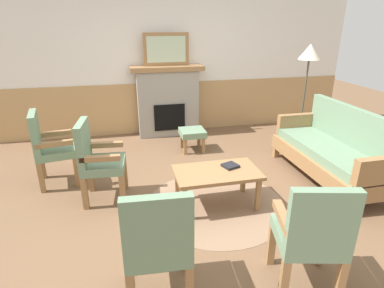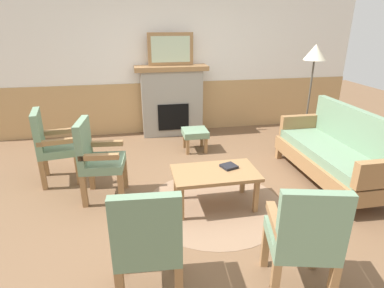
{
  "view_description": "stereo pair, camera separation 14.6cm",
  "coord_description": "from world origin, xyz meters",
  "px_view_note": "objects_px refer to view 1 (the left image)",
  "views": [
    {
      "loc": [
        -0.84,
        -3.3,
        2.02
      ],
      "look_at": [
        0.0,
        0.35,
        0.55
      ],
      "focal_mm": 29.39,
      "sensor_mm": 36.0,
      "label": 1
    },
    {
      "loc": [
        -0.7,
        -3.33,
        2.02
      ],
      "look_at": [
        0.0,
        0.35,
        0.55
      ],
      "focal_mm": 29.39,
      "sensor_mm": 36.0,
      "label": 2
    }
  ],
  "objects_px": {
    "fireplace": "(168,100)",
    "floor_lamp_by_couch": "(309,58)",
    "coffee_table": "(217,175)",
    "couch": "(332,152)",
    "footstool": "(192,134)",
    "book_on_table": "(230,166)",
    "armchair_near_fireplace": "(49,145)",
    "framed_picture": "(166,49)",
    "armchair_front_center": "(312,233)",
    "armchair_front_left": "(158,241)",
    "armchair_by_window_left": "(97,158)"
  },
  "relations": [
    {
      "from": "couch",
      "to": "fireplace",
      "type": "bearing_deg",
      "value": 128.61
    },
    {
      "from": "coffee_table",
      "to": "armchair_front_center",
      "type": "xyz_separation_m",
      "value": [
        0.32,
        -1.35,
        0.15
      ]
    },
    {
      "from": "armchair_by_window_left",
      "to": "floor_lamp_by_couch",
      "type": "bearing_deg",
      "value": 20.06
    },
    {
      "from": "fireplace",
      "to": "book_on_table",
      "type": "distance_m",
      "value": 2.56
    },
    {
      "from": "book_on_table",
      "to": "armchair_near_fireplace",
      "type": "xyz_separation_m",
      "value": [
        -2.12,
        0.93,
        0.08
      ]
    },
    {
      "from": "framed_picture",
      "to": "couch",
      "type": "height_order",
      "value": "framed_picture"
    },
    {
      "from": "couch",
      "to": "footstool",
      "type": "bearing_deg",
      "value": 138.42
    },
    {
      "from": "footstool",
      "to": "armchair_near_fireplace",
      "type": "height_order",
      "value": "armchair_near_fireplace"
    },
    {
      "from": "couch",
      "to": "floor_lamp_by_couch",
      "type": "height_order",
      "value": "floor_lamp_by_couch"
    },
    {
      "from": "coffee_table",
      "to": "armchair_by_window_left",
      "type": "distance_m",
      "value": 1.4
    },
    {
      "from": "fireplace",
      "to": "coffee_table",
      "type": "bearing_deg",
      "value": -86.69
    },
    {
      "from": "fireplace",
      "to": "floor_lamp_by_couch",
      "type": "distance_m",
      "value": 2.53
    },
    {
      "from": "framed_picture",
      "to": "armchair_near_fireplace",
      "type": "height_order",
      "value": "framed_picture"
    },
    {
      "from": "coffee_table",
      "to": "armchair_near_fireplace",
      "type": "xyz_separation_m",
      "value": [
        -1.94,
        1.0,
        0.15
      ]
    },
    {
      "from": "fireplace",
      "to": "armchair_near_fireplace",
      "type": "relative_size",
      "value": 1.33
    },
    {
      "from": "floor_lamp_by_couch",
      "to": "armchair_by_window_left",
      "type": "bearing_deg",
      "value": -159.94
    },
    {
      "from": "fireplace",
      "to": "armchair_by_window_left",
      "type": "distance_m",
      "value": 2.45
    },
    {
      "from": "framed_picture",
      "to": "armchair_by_window_left",
      "type": "height_order",
      "value": "framed_picture"
    },
    {
      "from": "armchair_front_left",
      "to": "couch",
      "type": "bearing_deg",
      "value": 30.45
    },
    {
      "from": "armchair_front_center",
      "to": "framed_picture",
      "type": "bearing_deg",
      "value": 96.83
    },
    {
      "from": "coffee_table",
      "to": "armchair_near_fireplace",
      "type": "distance_m",
      "value": 2.19
    },
    {
      "from": "armchair_front_center",
      "to": "floor_lamp_by_couch",
      "type": "bearing_deg",
      "value": 60.07
    },
    {
      "from": "floor_lamp_by_couch",
      "to": "armchair_front_left",
      "type": "bearing_deg",
      "value": -135.21
    },
    {
      "from": "fireplace",
      "to": "book_on_table",
      "type": "height_order",
      "value": "fireplace"
    },
    {
      "from": "armchair_near_fireplace",
      "to": "armchair_by_window_left",
      "type": "bearing_deg",
      "value": -41.98
    },
    {
      "from": "couch",
      "to": "book_on_table",
      "type": "relative_size",
      "value": 10.88
    },
    {
      "from": "couch",
      "to": "armchair_front_left",
      "type": "bearing_deg",
      "value": -149.55
    },
    {
      "from": "couch",
      "to": "footstool",
      "type": "distance_m",
      "value": 2.12
    },
    {
      "from": "book_on_table",
      "to": "fireplace",
      "type": "bearing_deg",
      "value": 97.48
    },
    {
      "from": "couch",
      "to": "armchair_by_window_left",
      "type": "xyz_separation_m",
      "value": [
        -3.01,
        0.15,
        0.14
      ]
    },
    {
      "from": "framed_picture",
      "to": "armchair_front_center",
      "type": "distance_m",
      "value": 4.11
    },
    {
      "from": "fireplace",
      "to": "couch",
      "type": "xyz_separation_m",
      "value": [
        1.84,
        -2.31,
        -0.26
      ]
    },
    {
      "from": "armchair_near_fireplace",
      "to": "coffee_table",
      "type": "bearing_deg",
      "value": -27.32
    },
    {
      "from": "book_on_table",
      "to": "floor_lamp_by_couch",
      "type": "bearing_deg",
      "value": 40.58
    },
    {
      "from": "armchair_by_window_left",
      "to": "armchair_front_left",
      "type": "xyz_separation_m",
      "value": [
        0.51,
        -1.63,
        0.0
      ]
    },
    {
      "from": "book_on_table",
      "to": "armchair_front_center",
      "type": "xyz_separation_m",
      "value": [
        0.14,
        -1.42,
        0.08
      ]
    },
    {
      "from": "framed_picture",
      "to": "book_on_table",
      "type": "distance_m",
      "value": 2.78
    },
    {
      "from": "armchair_by_window_left",
      "to": "fireplace",
      "type": "bearing_deg",
      "value": 61.44
    },
    {
      "from": "framed_picture",
      "to": "floor_lamp_by_couch",
      "type": "xyz_separation_m",
      "value": [
        2.22,
        -0.91,
        -0.11
      ]
    },
    {
      "from": "fireplace",
      "to": "floor_lamp_by_couch",
      "type": "height_order",
      "value": "floor_lamp_by_couch"
    },
    {
      "from": "floor_lamp_by_couch",
      "to": "armchair_front_center",
      "type": "bearing_deg",
      "value": -119.93
    },
    {
      "from": "book_on_table",
      "to": "armchair_front_left",
      "type": "bearing_deg",
      "value": -128.64
    },
    {
      "from": "coffee_table",
      "to": "book_on_table",
      "type": "height_order",
      "value": "book_on_table"
    },
    {
      "from": "armchair_by_window_left",
      "to": "floor_lamp_by_couch",
      "type": "height_order",
      "value": "floor_lamp_by_couch"
    },
    {
      "from": "framed_picture",
      "to": "book_on_table",
      "type": "height_order",
      "value": "framed_picture"
    },
    {
      "from": "book_on_table",
      "to": "armchair_front_left",
      "type": "height_order",
      "value": "armchair_front_left"
    },
    {
      "from": "book_on_table",
      "to": "armchair_by_window_left",
      "type": "bearing_deg",
      "value": 165.85
    },
    {
      "from": "coffee_table",
      "to": "armchair_front_left",
      "type": "distance_m",
      "value": 1.44
    },
    {
      "from": "armchair_by_window_left",
      "to": "framed_picture",
      "type": "bearing_deg",
      "value": 61.44
    },
    {
      "from": "armchair_near_fireplace",
      "to": "floor_lamp_by_couch",
      "type": "relative_size",
      "value": 0.58
    }
  ]
}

